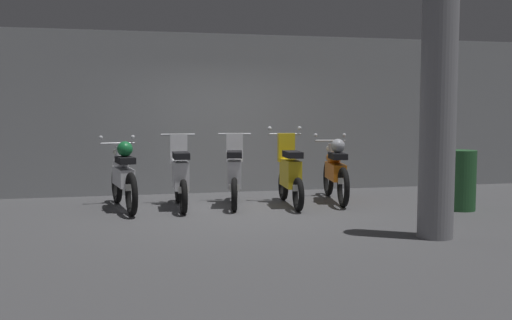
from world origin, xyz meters
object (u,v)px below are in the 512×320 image
motorbike_slot_3 (290,173)px  support_pillar (438,115)px  motorbike_slot_2 (235,173)px  motorbike_slot_0 (123,176)px  motorbike_slot_1 (180,175)px  motorbike_slot_4 (335,171)px  trash_bin (461,180)px

motorbike_slot_3 → support_pillar: size_ratio=0.56×
motorbike_slot_2 → motorbike_slot_0: bearing=-179.8°
motorbike_slot_1 → motorbike_slot_4: size_ratio=0.87×
motorbike_slot_4 → support_pillar: support_pillar is taller
motorbike_slot_4 → trash_bin: size_ratio=2.06×
support_pillar → motorbike_slot_4: bearing=93.4°
motorbike_slot_0 → motorbike_slot_1: (0.89, -0.05, -0.00)m
motorbike_slot_3 → support_pillar: (1.06, -2.73, 0.97)m
motorbike_slot_3 → trash_bin: 2.69m
motorbike_slot_3 → trash_bin: size_ratio=1.79×
motorbike_slot_0 → motorbike_slot_4: size_ratio=1.00×
motorbike_slot_4 → motorbike_slot_1: bearing=-177.8°
motorbike_slot_0 → motorbike_slot_4: same height
motorbike_slot_0 → motorbike_slot_3: motorbike_slot_3 is taller
motorbike_slot_4 → support_pillar: size_ratio=0.65×
motorbike_slot_0 → support_pillar: 4.84m
motorbike_slot_0 → motorbike_slot_3: size_ratio=1.15×
support_pillar → trash_bin: (1.42, 1.70, -1.03)m
motorbike_slot_0 → motorbike_slot_2: 1.78m
motorbike_slot_0 → support_pillar: size_ratio=0.65×
motorbike_slot_0 → motorbike_slot_1: size_ratio=1.15×
motorbike_slot_1 → trash_bin: 4.42m
support_pillar → trash_bin: size_ratio=3.19×
motorbike_slot_1 → motorbike_slot_3: size_ratio=1.00×
motorbike_slot_0 → support_pillar: (3.73, -2.94, 0.97)m
motorbike_slot_0 → motorbike_slot_3: (2.66, -0.21, -0.00)m
motorbike_slot_4 → trash_bin: 2.05m
trash_bin → motorbike_slot_1: bearing=164.4°
motorbike_slot_2 → trash_bin: (3.36, -1.24, -0.06)m
motorbike_slot_2 → motorbike_slot_3: motorbike_slot_3 is taller
motorbike_slot_4 → support_pillar: (0.18, -2.99, 0.97)m
motorbike_slot_1 → motorbike_slot_4: 2.66m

